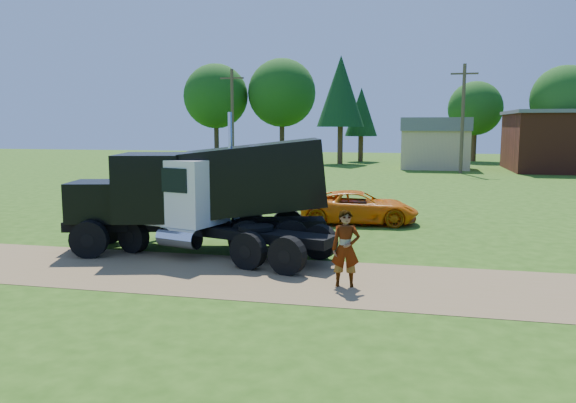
% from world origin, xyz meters
% --- Properties ---
extents(ground, '(140.00, 140.00, 0.00)m').
position_xyz_m(ground, '(0.00, 0.00, 0.00)').
color(ground, '#294F11').
rests_on(ground, ground).
extents(dirt_track, '(120.00, 4.20, 0.01)m').
position_xyz_m(dirt_track, '(0.00, 0.00, 0.01)').
color(dirt_track, olive).
rests_on(dirt_track, ground).
extents(white_semi_tractor, '(7.43, 4.18, 4.39)m').
position_xyz_m(white_semi_tractor, '(-4.54, 2.41, 1.50)').
color(white_semi_tractor, black).
rests_on(white_semi_tractor, ground).
extents(black_dump_truck, '(8.43, 4.40, 3.58)m').
position_xyz_m(black_dump_truck, '(-4.29, 2.89, 1.97)').
color(black_dump_truck, black).
rests_on(black_dump_truck, ground).
extents(orange_pickup, '(5.02, 2.75, 1.33)m').
position_xyz_m(orange_pickup, '(-0.00, 8.85, 0.67)').
color(orange_pickup, orange).
rests_on(orange_pickup, ground).
extents(spectator_a, '(0.76, 0.55, 1.92)m').
position_xyz_m(spectator_a, '(0.56, -0.38, 0.96)').
color(spectator_a, '#999999').
rests_on(spectator_a, ground).
extents(spectator_b, '(0.99, 0.99, 1.62)m').
position_xyz_m(spectator_b, '(-1.96, 9.61, 0.81)').
color(spectator_b, '#999999').
rests_on(spectator_b, ground).
extents(tan_shed, '(6.20, 5.40, 4.70)m').
position_xyz_m(tan_shed, '(4.00, 40.00, 2.42)').
color(tan_shed, tan).
rests_on(tan_shed, ground).
extents(utility_poles, '(42.20, 0.28, 9.00)m').
position_xyz_m(utility_poles, '(6.00, 35.00, 4.71)').
color(utility_poles, '#453527').
rests_on(utility_poles, ground).
extents(tree_row, '(57.59, 12.97, 11.65)m').
position_xyz_m(tree_row, '(1.85, 49.08, 7.16)').
color(tree_row, '#3B2218').
rests_on(tree_row, ground).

